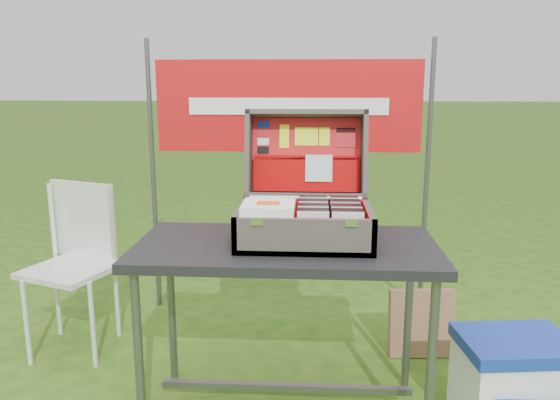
# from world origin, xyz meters

# --- Properties ---
(table) EXTENTS (1.26, 0.63, 0.78)m
(table) POSITION_xyz_m (0.05, -0.05, 0.39)
(table) COLOR #232425
(table) RESTS_ON ground
(table_top) EXTENTS (1.26, 0.63, 0.04)m
(table_top) POSITION_xyz_m (0.05, -0.05, 0.76)
(table_top) COLOR #232425
(table_top) RESTS_ON ground
(table_leg_fl) EXTENTS (0.04, 0.04, 0.74)m
(table_leg_fl) POSITION_xyz_m (-0.52, -0.30, 0.37)
(table_leg_fl) COLOR #59595B
(table_leg_fl) RESTS_ON ground
(table_leg_fr) EXTENTS (0.04, 0.04, 0.74)m
(table_leg_fr) POSITION_xyz_m (0.61, -0.30, 0.37)
(table_leg_fr) COLOR #59595B
(table_leg_fr) RESTS_ON ground
(table_leg_bl) EXTENTS (0.04, 0.04, 0.74)m
(table_leg_bl) POSITION_xyz_m (-0.52, 0.20, 0.37)
(table_leg_bl) COLOR #59595B
(table_leg_bl) RESTS_ON ground
(table_leg_br) EXTENTS (0.04, 0.04, 0.74)m
(table_leg_br) POSITION_xyz_m (0.61, 0.20, 0.37)
(table_leg_br) COLOR #59595B
(table_leg_br) RESTS_ON ground
(table_brace) EXTENTS (1.11, 0.03, 0.03)m
(table_brace) POSITION_xyz_m (0.05, -0.05, 0.12)
(table_brace) COLOR #59595B
(table_brace) RESTS_ON ground
(suitcase) EXTENTS (0.56, 0.56, 0.53)m
(suitcase) POSITION_xyz_m (0.12, 0.03, 1.05)
(suitcase) COLOR #635A4F
(suitcase) RESTS_ON table
(suitcase_base_bottom) EXTENTS (0.56, 0.40, 0.02)m
(suitcase_base_bottom) POSITION_xyz_m (0.12, -0.03, 0.80)
(suitcase_base_bottom) COLOR #635A4F
(suitcase_base_bottom) RESTS_ON table_top
(suitcase_base_wall_front) EXTENTS (0.56, 0.02, 0.15)m
(suitcase_base_wall_front) POSITION_xyz_m (0.12, -0.22, 0.86)
(suitcase_base_wall_front) COLOR #635A4F
(suitcase_base_wall_front) RESTS_ON table_top
(suitcase_base_wall_back) EXTENTS (0.56, 0.02, 0.15)m
(suitcase_base_wall_back) POSITION_xyz_m (0.12, 0.16, 0.86)
(suitcase_base_wall_back) COLOR #635A4F
(suitcase_base_wall_back) RESTS_ON table_top
(suitcase_base_wall_left) EXTENTS (0.02, 0.40, 0.15)m
(suitcase_base_wall_left) POSITION_xyz_m (-0.15, -0.03, 0.86)
(suitcase_base_wall_left) COLOR #635A4F
(suitcase_base_wall_left) RESTS_ON table_top
(suitcase_base_wall_right) EXTENTS (0.02, 0.40, 0.15)m
(suitcase_base_wall_right) POSITION_xyz_m (0.39, -0.03, 0.86)
(suitcase_base_wall_right) COLOR #635A4F
(suitcase_base_wall_right) RESTS_ON table_top
(suitcase_liner_floor) EXTENTS (0.51, 0.35, 0.01)m
(suitcase_liner_floor) POSITION_xyz_m (0.12, -0.03, 0.81)
(suitcase_liner_floor) COLOR red
(suitcase_liner_floor) RESTS_ON suitcase_base_bottom
(suitcase_latch_left) EXTENTS (0.05, 0.01, 0.03)m
(suitcase_latch_left) POSITION_xyz_m (-0.06, -0.23, 0.92)
(suitcase_latch_left) COLOR silver
(suitcase_latch_left) RESTS_ON suitcase_base_wall_front
(suitcase_latch_right) EXTENTS (0.05, 0.01, 0.03)m
(suitcase_latch_right) POSITION_xyz_m (0.30, -0.23, 0.92)
(suitcase_latch_right) COLOR silver
(suitcase_latch_right) RESTS_ON suitcase_base_wall_front
(suitcase_hinge) EXTENTS (0.50, 0.02, 0.02)m
(suitcase_hinge) POSITION_xyz_m (0.12, 0.17, 0.93)
(suitcase_hinge) COLOR silver
(suitcase_hinge) RESTS_ON suitcase_base_wall_back
(suitcase_lid_back) EXTENTS (0.56, 0.10, 0.40)m
(suitcase_lid_back) POSITION_xyz_m (0.12, 0.34, 1.10)
(suitcase_lid_back) COLOR #635A4F
(suitcase_lid_back) RESTS_ON suitcase_base_wall_back
(suitcase_lid_rim_far) EXTENTS (0.56, 0.15, 0.05)m
(suitcase_lid_rim_far) POSITION_xyz_m (0.12, 0.32, 1.30)
(suitcase_lid_rim_far) COLOR #635A4F
(suitcase_lid_rim_far) RESTS_ON suitcase_lid_back
(suitcase_lid_rim_near) EXTENTS (0.56, 0.15, 0.05)m
(suitcase_lid_rim_near) POSITION_xyz_m (0.12, 0.25, 0.93)
(suitcase_lid_rim_near) COLOR #635A4F
(suitcase_lid_rim_near) RESTS_ON suitcase_lid_back
(suitcase_lid_rim_left) EXTENTS (0.02, 0.22, 0.42)m
(suitcase_lid_rim_left) POSITION_xyz_m (-0.15, 0.28, 1.12)
(suitcase_lid_rim_left) COLOR #635A4F
(suitcase_lid_rim_left) RESTS_ON suitcase_lid_back
(suitcase_lid_rim_right) EXTENTS (0.02, 0.22, 0.42)m
(suitcase_lid_rim_right) POSITION_xyz_m (0.39, 0.28, 1.12)
(suitcase_lid_rim_right) COLOR #635A4F
(suitcase_lid_rim_right) RESTS_ON suitcase_lid_back
(suitcase_lid_liner) EXTENTS (0.51, 0.07, 0.35)m
(suitcase_lid_liner) POSITION_xyz_m (0.12, 0.33, 1.11)
(suitcase_lid_liner) COLOR red
(suitcase_lid_liner) RESTS_ON suitcase_lid_back
(suitcase_liner_wall_front) EXTENTS (0.51, 0.01, 0.13)m
(suitcase_liner_wall_front) POSITION_xyz_m (0.12, -0.20, 0.87)
(suitcase_liner_wall_front) COLOR red
(suitcase_liner_wall_front) RESTS_ON suitcase_base_bottom
(suitcase_liner_wall_back) EXTENTS (0.51, 0.01, 0.13)m
(suitcase_liner_wall_back) POSITION_xyz_m (0.12, 0.15, 0.87)
(suitcase_liner_wall_back) COLOR red
(suitcase_liner_wall_back) RESTS_ON suitcase_base_bottom
(suitcase_liner_wall_left) EXTENTS (0.01, 0.35, 0.13)m
(suitcase_liner_wall_left) POSITION_xyz_m (-0.13, -0.03, 0.87)
(suitcase_liner_wall_left) COLOR red
(suitcase_liner_wall_left) RESTS_ON suitcase_base_bottom
(suitcase_liner_wall_right) EXTENTS (0.01, 0.35, 0.13)m
(suitcase_liner_wall_right) POSITION_xyz_m (0.38, -0.03, 0.87)
(suitcase_liner_wall_right) COLOR red
(suitcase_liner_wall_right) RESTS_ON suitcase_base_bottom
(suitcase_lid_pocket) EXTENTS (0.49, 0.06, 0.16)m
(suitcase_lid_pocket) POSITION_xyz_m (0.12, 0.29, 1.02)
(suitcase_lid_pocket) COLOR #970202
(suitcase_lid_pocket) RESTS_ON suitcase_lid_liner
(suitcase_pocket_edge) EXTENTS (0.48, 0.02, 0.02)m
(suitcase_pocket_edge) POSITION_xyz_m (0.12, 0.30, 1.10)
(suitcase_pocket_edge) COLOR #970202
(suitcase_pocket_edge) RESTS_ON suitcase_lid_pocket
(suitcase_pocket_cd) EXTENTS (0.12, 0.03, 0.12)m
(suitcase_pocket_cd) POSITION_xyz_m (0.18, 0.28, 1.05)
(suitcase_pocket_cd) COLOR silver
(suitcase_pocket_cd) RESTS_ON suitcase_lid_pocket
(lid_sticker_cc_a) EXTENTS (0.05, 0.01, 0.03)m
(lid_sticker_cc_a) POSITION_xyz_m (-0.08, 0.35, 1.25)
(lid_sticker_cc_a) COLOR #1933B2
(lid_sticker_cc_a) RESTS_ON suitcase_lid_liner
(lid_sticker_cc_b) EXTENTS (0.05, 0.01, 0.03)m
(lid_sticker_cc_b) POSITION_xyz_m (-0.08, 0.35, 1.21)
(lid_sticker_cc_b) COLOR red
(lid_sticker_cc_b) RESTS_ON suitcase_lid_liner
(lid_sticker_cc_c) EXTENTS (0.05, 0.01, 0.03)m
(lid_sticker_cc_c) POSITION_xyz_m (-0.08, 0.34, 1.17)
(lid_sticker_cc_c) COLOR white
(lid_sticker_cc_c) RESTS_ON suitcase_lid_liner
(lid_sticker_cc_d) EXTENTS (0.05, 0.01, 0.03)m
(lid_sticker_cc_d) POSITION_xyz_m (-0.08, 0.33, 1.13)
(lid_sticker_cc_d) COLOR black
(lid_sticker_cc_d) RESTS_ON suitcase_lid_liner
(lid_card_neon_tall) EXTENTS (0.04, 0.02, 0.11)m
(lid_card_neon_tall) POSITION_xyz_m (0.02, 0.34, 1.19)
(lid_card_neon_tall) COLOR #DFFA19
(lid_card_neon_tall) RESTS_ON suitcase_lid_liner
(lid_card_neon_main) EXTENTS (0.11, 0.02, 0.08)m
(lid_card_neon_main) POSITION_xyz_m (0.12, 0.34, 1.19)
(lid_card_neon_main) COLOR #DFFA19
(lid_card_neon_main) RESTS_ON suitcase_lid_liner
(lid_card_neon_small) EXTENTS (0.05, 0.02, 0.08)m
(lid_card_neon_small) POSITION_xyz_m (0.21, 0.34, 1.19)
(lid_card_neon_small) COLOR #DFFA19
(lid_card_neon_small) RESTS_ON suitcase_lid_liner
(lid_sticker_band) EXTENTS (0.10, 0.02, 0.10)m
(lid_sticker_band) POSITION_xyz_m (0.31, 0.34, 1.19)
(lid_sticker_band) COLOR red
(lid_sticker_band) RESTS_ON suitcase_lid_liner
(lid_sticker_band_bar) EXTENTS (0.09, 0.01, 0.02)m
(lid_sticker_band_bar) POSITION_xyz_m (0.31, 0.35, 1.22)
(lid_sticker_band_bar) COLOR black
(lid_sticker_band_bar) RESTS_ON suitcase_lid_liner
(cd_left_0) EXTENTS (0.12, 0.01, 0.14)m
(cd_left_0) POSITION_xyz_m (0.16, -0.18, 0.88)
(cd_left_0) COLOR silver
(cd_left_0) RESTS_ON suitcase_liner_floor
(cd_left_1) EXTENTS (0.12, 0.01, 0.14)m
(cd_left_1) POSITION_xyz_m (0.16, -0.16, 0.88)
(cd_left_1) COLOR black
(cd_left_1) RESTS_ON suitcase_liner_floor
(cd_left_2) EXTENTS (0.12, 0.01, 0.14)m
(cd_left_2) POSITION_xyz_m (0.16, -0.14, 0.88)
(cd_left_2) COLOR black
(cd_left_2) RESTS_ON suitcase_liner_floor
(cd_left_3) EXTENTS (0.12, 0.01, 0.14)m
(cd_left_3) POSITION_xyz_m (0.16, -0.12, 0.88)
(cd_left_3) COLOR black
(cd_left_3) RESTS_ON suitcase_liner_floor
(cd_left_4) EXTENTS (0.12, 0.01, 0.14)m
(cd_left_4) POSITION_xyz_m (0.16, -0.09, 0.88)
(cd_left_4) COLOR silver
(cd_left_4) RESTS_ON suitcase_liner_floor
(cd_left_5) EXTENTS (0.12, 0.01, 0.14)m
(cd_left_5) POSITION_xyz_m (0.16, -0.07, 0.88)
(cd_left_5) COLOR black
(cd_left_5) RESTS_ON suitcase_liner_floor
(cd_left_6) EXTENTS (0.12, 0.01, 0.14)m
(cd_left_6) POSITION_xyz_m (0.16, -0.05, 0.88)
(cd_left_6) COLOR black
(cd_left_6) RESTS_ON suitcase_liner_floor
(cd_left_7) EXTENTS (0.12, 0.01, 0.14)m
(cd_left_7) POSITION_xyz_m (0.16, -0.03, 0.88)
(cd_left_7) COLOR black
(cd_left_7) RESTS_ON suitcase_liner_floor
(cd_left_8) EXTENTS (0.12, 0.01, 0.14)m
(cd_left_8) POSITION_xyz_m (0.16, -0.01, 0.88)
(cd_left_8) COLOR silver
(cd_left_8) RESTS_ON suitcase_liner_floor
(cd_left_9) EXTENTS (0.12, 0.01, 0.14)m
(cd_left_9) POSITION_xyz_m (0.16, 0.02, 0.88)
(cd_left_9) COLOR black
(cd_left_9) RESTS_ON suitcase_liner_floor
(cd_left_10) EXTENTS (0.12, 0.01, 0.14)m
(cd_left_10) POSITION_xyz_m (0.16, 0.04, 0.88)
(cd_left_10) COLOR black
(cd_left_10) RESTS_ON suitcase_liner_floor
(cd_left_11) EXTENTS (0.12, 0.01, 0.14)m
(cd_left_11) POSITION_xyz_m (0.16, 0.06, 0.88)
(cd_left_11) COLOR black
(cd_left_11) RESTS_ON suitcase_liner_floor
(cd_left_12) EXTENTS (0.12, 0.01, 0.14)m
(cd_left_12) POSITION_xyz_m (0.16, 0.08, 0.88)
(cd_left_12) COLOR silver
(cd_left_12) RESTS_ON suitcase_liner_floor
(cd_left_13) EXTENTS (0.12, 0.01, 0.14)m
(cd_left_13) POSITION_xyz_m (0.16, 0.10, 0.88)
(cd_left_13) COLOR black
(cd_left_13) RESTS_ON suitcase_liner_floor
(cd_left_14) EXTENTS (0.12, 0.01, 0.14)m
(cd_left_14) POSITION_xyz_m (0.16, 0.13, 0.88)
(cd_left_14) COLOR black
(cd_left_14) RESTS_ON suitcase_liner_floor
(cd_right_0) EXTENTS (0.12, 0.01, 0.14)m
(cd_right_0) POSITION_xyz_m (0.29, -0.18, 0.88)
(cd_right_0) COLOR silver
(cd_right_0) RESTS_ON suitcase_liner_floor
(cd_right_1) EXTENTS (0.12, 0.01, 0.14)m
(cd_right_1) POSITION_xyz_m (0.29, -0.16, 0.88)
(cd_right_1) COLOR black
(cd_right_1) RESTS_ON suitcase_liner_floor
(cd_right_2) EXTENTS (0.12, 0.01, 0.14)m
(cd_right_2) POSITION_xyz_m (0.29, -0.14, 0.88)
(cd_right_2) COLOR black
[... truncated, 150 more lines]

